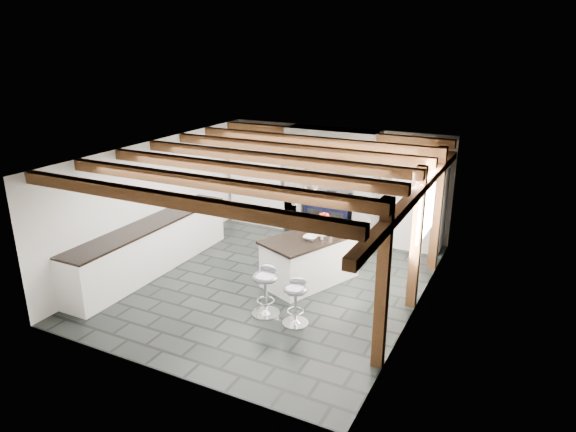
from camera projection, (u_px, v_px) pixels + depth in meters
The scene contains 6 objects.
ground at pixel (273, 280), 9.14m from camera, with size 6.00×6.00×0.00m, color black.
room_shell at pixel (279, 198), 10.25m from camera, with size 6.00×6.03×6.00m.
range_cooker at pixel (330, 213), 11.26m from camera, with size 1.00×0.63×0.99m.
kitchen_island at pixel (310, 258), 8.97m from camera, with size 1.48×1.92×1.13m.
bar_stool_near at pixel (296, 296), 7.59m from camera, with size 0.47×0.47×0.74m.
bar_stool_far at pixel (266, 285), 7.85m from camera, with size 0.44×0.44×0.81m.
Camera 1 is at (3.95, -7.28, 4.04)m, focal length 32.00 mm.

